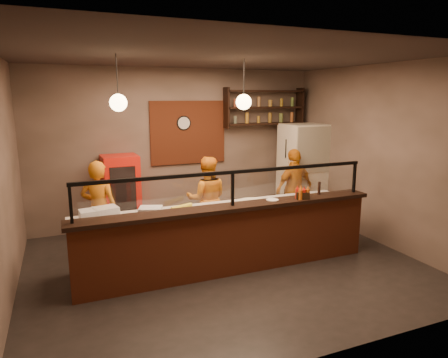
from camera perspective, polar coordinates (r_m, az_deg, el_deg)
name	(u,v)px	position (r m, az deg, el deg)	size (l,w,h in m)	color
floor	(225,265)	(6.51, 0.10, -12.15)	(6.00, 6.00, 0.00)	black
ceiling	(225,56)	(5.98, 0.11, 17.13)	(6.00, 6.00, 0.00)	#3B312D
wall_back	(179,147)	(8.39, -6.46, 4.54)	(6.00, 6.00, 0.00)	#7D665C
wall_left	(1,182)	(5.65, -29.30, -0.36)	(5.00, 5.00, 0.00)	#7D665C
wall_right	(379,155)	(7.70, 21.25, 3.18)	(5.00, 5.00, 0.00)	#7D665C
wall_front	(326,208)	(3.91, 14.30, -4.00)	(6.00, 6.00, 0.00)	#7D665C
brick_patch	(188,133)	(8.38, -5.13, 6.63)	(1.60, 0.04, 1.30)	brown
service_counter	(232,241)	(6.07, 1.20, -8.89)	(4.60, 0.25, 1.00)	brown
counter_ledge	(232,207)	(5.90, 1.22, -4.07)	(4.70, 0.37, 0.06)	black
worktop_cabinet	(220,236)	(6.53, -0.57, -8.08)	(4.60, 0.75, 0.85)	gray
worktop	(220,209)	(6.39, -0.58, -4.28)	(4.60, 0.75, 0.05)	silver
sneeze_guard	(233,185)	(5.82, 1.24, -0.84)	(4.50, 0.05, 0.52)	white
wall_shelving	(265,107)	(8.87, 5.81, 10.13)	(1.84, 0.28, 0.85)	black
wall_clock	(184,123)	(8.33, -5.80, 7.97)	(0.30, 0.30, 0.04)	black
pendant_left	(118,103)	(5.76, -14.86, 10.51)	(0.24, 0.24, 0.77)	black
pendant_right	(244,102)	(6.30, 2.83, 10.95)	(0.24, 0.24, 0.77)	black
cook_left	(99,209)	(6.91, -17.41, -4.13)	(0.59, 0.39, 1.63)	orange
cook_mid	(207,199)	(7.35, -2.45, -2.87)	(0.77, 0.60, 1.57)	orange
cook_right	(294,188)	(8.23, 9.99, -1.30)	(0.95, 0.39, 1.61)	orange
fridge	(302,171)	(8.94, 11.12, 1.13)	(0.86, 0.80, 2.06)	beige
red_cooler	(121,195)	(7.94, -14.45, -2.23)	(0.66, 0.61, 1.54)	red
pizza_dough	(253,202)	(6.71, 4.23, -3.26)	(0.55, 0.55, 0.01)	#EDE9C9
prep_tub_a	(91,215)	(6.00, -18.41, -4.92)	(0.32, 0.26, 0.16)	white
prep_tub_b	(106,213)	(6.05, -16.54, -4.63)	(0.33, 0.27, 0.17)	silver
prep_tub_c	(151,213)	(5.91, -10.44, -4.74)	(0.32, 0.26, 0.16)	white
rolling_pin	(182,207)	(6.32, -6.08, -3.98)	(0.07, 0.07, 0.39)	yellow
condiment_caddy	(302,195)	(6.39, 11.13, -2.28)	(0.20, 0.16, 0.11)	black
pepper_mill	(319,188)	(6.71, 13.43, -1.27)	(0.05, 0.05, 0.21)	black
small_plate	(272,200)	(6.23, 6.92, -2.96)	(0.19, 0.19, 0.01)	silver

